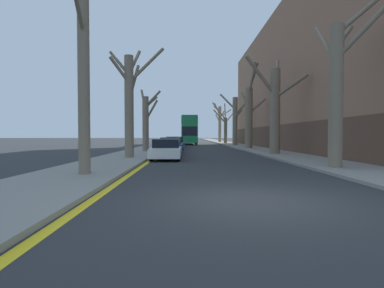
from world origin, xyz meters
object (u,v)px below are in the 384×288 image
Objects in this scene: street_tree_left_2 at (146,121)px; parked_car_2 at (175,144)px; double_decker_bus at (189,129)px; street_tree_right_4 at (225,126)px; parked_car_0 at (166,150)px; street_tree_right_5 at (220,123)px; street_tree_right_3 at (235,119)px; parked_car_3 at (177,142)px; street_tree_right_1 at (275,107)px; street_tree_right_0 at (338,86)px; street_tree_left_1 at (130,100)px; street_tree_left_0 at (85,68)px; street_tree_right_2 at (249,113)px; parked_car_1 at (171,146)px.

parked_car_2 is at bearing 61.39° from street_tree_left_2.
street_tree_right_4 is at bearing 24.84° from double_decker_bus.
street_tree_right_5 is at bearing 79.39° from parked_car_0.
parked_car_2 is at bearing -125.31° from street_tree_right_3.
street_tree_right_5 is at bearing 71.61° from parked_car_3.
street_tree_left_2 is at bearing 159.61° from street_tree_right_1.
double_decker_bus reaches higher than parked_car_0.
street_tree_right_0 is at bearing -80.33° from double_decker_bus.
street_tree_right_5 is (10.33, 42.52, 0.39)m from street_tree_left_1.
street_tree_left_1 is 0.90× the size of street_tree_right_5.
street_tree_right_3 is at bearing 71.65° from street_tree_left_0.
street_tree_right_0 reaches higher than parked_car_0.
street_tree_right_2 is 0.80× the size of double_decker_bus.
parked_car_0 is at bearing -90.00° from parked_car_1.
street_tree_right_5 is at bearing 89.87° from street_tree_right_3.
street_tree_left_1 is 30.88m from double_decker_bus.
street_tree_left_0 is 10.44m from street_tree_right_0.
parked_car_1 is (-1.64, -25.65, -1.91)m from double_decker_bus.
street_tree_left_0 reaches higher than parked_car_1.
parked_car_2 is at bearing -94.95° from double_decker_bus.
street_tree_left_0 is 20.22m from parked_car_2.
street_tree_right_3 reaches higher than parked_car_3.
street_tree_right_4 is at bearing 76.19° from street_tree_left_0.
street_tree_left_1 is 25.15m from street_tree_right_3.
street_tree_left_0 reaches higher than street_tree_right_3.
street_tree_right_0 reaches higher than parked_car_2.
street_tree_left_0 is 1.01× the size of street_tree_right_1.
parked_car_1 is (-7.86, 10.89, -3.03)m from street_tree_right_0.
street_tree_right_4 is at bearing 89.95° from street_tree_right_0.
parked_car_1 is (-7.90, -28.54, -2.47)m from street_tree_right_4.
street_tree_right_0 is 0.67× the size of double_decker_bus.
double_decker_bus is 31.00m from parked_car_0.
street_tree_left_1 is at bearing -90.06° from street_tree_left_2.
parked_car_3 is at bearing 78.09° from street_tree_left_2.
street_tree_right_1 reaches higher than parked_car_1.
parked_car_0 is 0.97× the size of parked_car_2.
double_decker_bus is 2.68× the size of parked_car_2.
street_tree_right_5 is 25.65m from parked_car_3.
parked_car_3 is at bearing 90.00° from parked_car_1.
street_tree_left_0 is 1.07× the size of street_tree_right_4.
street_tree_left_0 is at bearing -115.73° from street_tree_right_2.
parked_car_3 is (-7.86, 24.32, -3.03)m from street_tree_right_0.
street_tree_right_3 is 19.58m from street_tree_right_5.
street_tree_right_2 is 11.98m from parked_car_1.
street_tree_right_4 is (10.23, 41.64, -0.81)m from street_tree_left_0.
street_tree_right_4 is (-0.08, 10.56, -0.64)m from street_tree_right_3.
street_tree_right_0 is at bearing -65.94° from parked_car_2.
parked_car_1 is (-7.93, 1.32, -3.03)m from street_tree_right_1.
double_decker_bus is 12.47m from parked_car_3.
street_tree_left_0 is at bearing -103.81° from street_tree_right_4.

